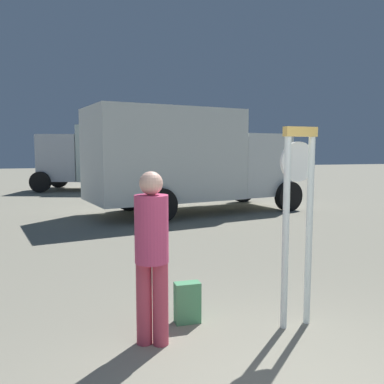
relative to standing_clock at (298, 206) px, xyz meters
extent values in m
cylinder|color=white|center=(-0.15, -0.02, -0.28)|extent=(0.07, 0.07, 2.02)
cylinder|color=white|center=(0.15, 0.01, -0.28)|extent=(0.07, 0.07, 2.02)
cube|color=#FFCA60|center=(0.00, -0.01, 0.77)|extent=(0.39, 0.12, 0.10)
cylinder|color=white|center=(0.00, 0.02, 0.47)|extent=(0.42, 0.09, 0.41)
cube|color=black|center=(-0.01, 0.05, 0.47)|extent=(0.10, 0.02, 0.05)
cube|color=black|center=(-0.01, 0.05, 0.47)|extent=(0.10, 0.02, 0.15)
cylinder|color=#C33F55|center=(-1.63, 0.03, -0.88)|extent=(0.15, 0.15, 0.81)
cylinder|color=#C33F55|center=(-1.48, -0.03, -0.88)|extent=(0.15, 0.15, 0.81)
cylinder|color=#CA3F6A|center=(-1.55, 0.00, -0.15)|extent=(0.32, 0.32, 0.64)
sphere|color=#E2AD95|center=(-1.55, 0.00, 0.28)|extent=(0.22, 0.22, 0.22)
cube|color=#4A9662|center=(-1.10, 0.38, -1.07)|extent=(0.28, 0.15, 0.45)
cube|color=#3F9551|center=(-1.10, 0.47, -1.13)|extent=(0.19, 0.04, 0.20)
cube|color=silver|center=(0.18, 7.68, 0.44)|extent=(4.61, 3.22, 2.55)
cube|color=silver|center=(3.11, 8.32, 0.10)|extent=(2.14, 2.56, 1.89)
cube|color=black|center=(3.95, 8.51, 0.48)|extent=(0.44, 1.86, 0.83)
cylinder|color=black|center=(3.98, 7.28, -0.84)|extent=(0.93, 0.44, 0.90)
cylinder|color=black|center=(3.46, 9.64, -0.84)|extent=(0.93, 0.44, 0.90)
cylinder|color=black|center=(-0.19, 6.36, -0.84)|extent=(0.93, 0.44, 0.90)
cylinder|color=black|center=(-0.71, 8.71, -0.84)|extent=(0.93, 0.44, 0.90)
cube|color=silver|center=(0.35, 14.88, 0.40)|extent=(5.21, 3.56, 2.48)
cube|color=#B6BEC8|center=(-2.80, 15.85, 0.20)|extent=(2.30, 2.56, 2.07)
cube|color=black|center=(-3.65, 16.11, 0.61)|extent=(0.56, 1.73, 0.91)
cylinder|color=black|center=(-3.08, 17.14, -0.84)|extent=(0.93, 0.50, 0.90)
cylinder|color=black|center=(-3.76, 14.95, -0.84)|extent=(0.93, 0.50, 0.90)
cylinder|color=black|center=(1.55, 15.70, -0.84)|extent=(0.93, 0.50, 0.90)
cylinder|color=black|center=(0.88, 13.51, -0.84)|extent=(0.93, 0.50, 0.90)
camera|label=1|loc=(-2.22, -3.74, 0.60)|focal=38.01mm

